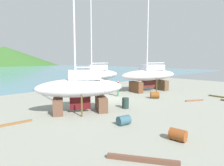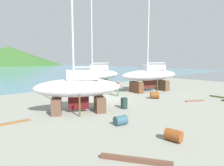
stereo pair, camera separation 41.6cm
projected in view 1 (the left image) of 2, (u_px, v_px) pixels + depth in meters
The scene contains 15 objects.
ground_plane at pixel (131, 103), 17.87m from camera, with size 49.56×49.56×0.00m, color gray.
headland_hill at pixel (5, 65), 134.80m from camera, with size 140.91×140.91×25.88m, color #346028.
sailboat_mid_port at pixel (94, 75), 24.80m from camera, with size 7.40×3.23×11.56m.
sailboat_small_center at pixel (80, 88), 14.53m from camera, with size 6.75×5.05×12.04m.
sailboat_large_starboard at pixel (149, 75), 24.42m from camera, with size 8.52×4.67×13.33m.
worker at pixel (118, 88), 21.10m from camera, with size 0.48×0.48×1.71m.
barrel_blue_faded at pixel (125, 103), 15.89m from camera, with size 0.56×0.56×0.88m, color #1F322E.
barrel_rust_far at pixel (155, 95), 20.00m from camera, with size 0.66×0.66×0.86m, color brown.
barrel_ochre at pixel (124, 120), 11.88m from camera, with size 0.59×0.59×0.77m, color #305462.
barrel_rust_near at pixel (178, 135), 9.60m from camera, with size 0.58×0.58×0.79m, color brown.
timber_long_fore at pixel (224, 97), 20.13m from camera, with size 3.13×0.22×0.14m, color brown.
timber_short_skew at pixel (195, 100), 18.69m from camera, with size 1.93×0.18×0.12m, color brown.
timber_plank_near at pixel (14, 124), 11.97m from camera, with size 2.11×0.18×0.12m, color brown.
timber_long_aft at pixel (142, 160), 7.60m from camera, with size 2.85×0.17×0.19m, color brown.
timber_plank_far at pixel (156, 85), 30.20m from camera, with size 1.63×0.21×0.11m, color olive.
Camera 1 is at (-13.35, -14.57, 4.02)m, focal length 30.96 mm.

